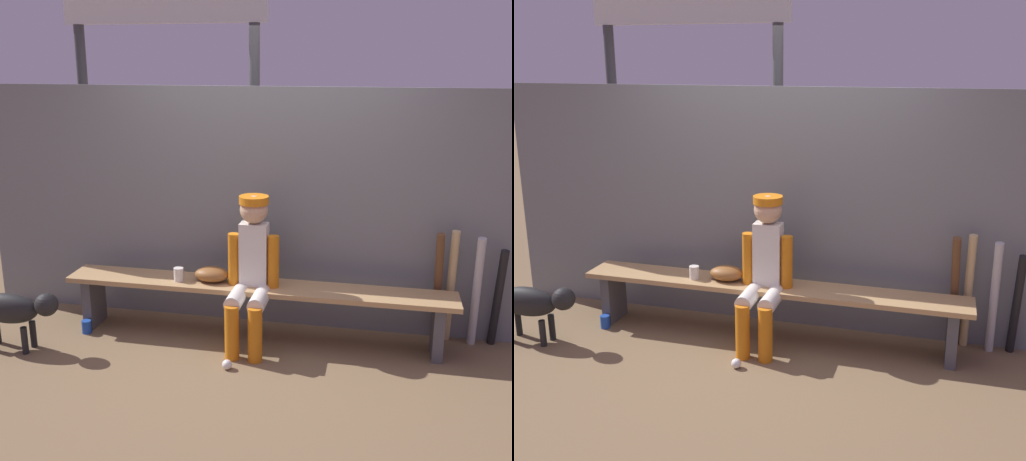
% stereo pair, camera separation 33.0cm
% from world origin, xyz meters
% --- Properties ---
extents(ground_plane, '(30.00, 30.00, 0.00)m').
position_xyz_m(ground_plane, '(0.00, 0.00, 0.00)').
color(ground_plane, brown).
extents(chainlink_fence, '(5.06, 0.03, 2.01)m').
position_xyz_m(chainlink_fence, '(0.00, 0.36, 1.00)').
color(chainlink_fence, slate).
rests_on(chainlink_fence, ground_plane).
extents(dugout_bench, '(3.14, 0.36, 0.47)m').
position_xyz_m(dugout_bench, '(0.00, 0.00, 0.38)').
color(dugout_bench, tan).
rests_on(dugout_bench, ground_plane).
extents(player_seated, '(0.41, 0.55, 1.20)m').
position_xyz_m(player_seated, '(-0.02, -0.11, 0.65)').
color(player_seated, silver).
rests_on(player_seated, ground_plane).
extents(baseball_glove, '(0.28, 0.20, 0.12)m').
position_xyz_m(baseball_glove, '(-0.37, 0.00, 0.53)').
color(baseball_glove, brown).
rests_on(baseball_glove, dugout_bench).
extents(bat_wood_dark, '(0.11, 0.26, 0.94)m').
position_xyz_m(bat_wood_dark, '(1.42, 0.24, 0.47)').
color(bat_wood_dark, brown).
rests_on(bat_wood_dark, ground_plane).
extents(bat_wood_natural, '(0.07, 0.16, 0.95)m').
position_xyz_m(bat_wood_natural, '(1.52, 0.27, 0.47)').
color(bat_wood_natural, tan).
rests_on(bat_wood_natural, ground_plane).
extents(bat_aluminum_silver, '(0.08, 0.19, 0.92)m').
position_xyz_m(bat_aluminum_silver, '(1.71, 0.22, 0.46)').
color(bat_aluminum_silver, '#B7B7BC').
rests_on(bat_aluminum_silver, ground_plane).
extents(bat_aluminum_black, '(0.08, 0.19, 0.83)m').
position_xyz_m(bat_aluminum_black, '(1.88, 0.25, 0.41)').
color(bat_aluminum_black, black).
rests_on(bat_aluminum_black, ground_plane).
extents(baseball, '(0.07, 0.07, 0.07)m').
position_xyz_m(baseball, '(-0.10, -0.55, 0.04)').
color(baseball, white).
rests_on(baseball, ground_plane).
extents(cup_on_ground, '(0.08, 0.08, 0.11)m').
position_xyz_m(cup_on_ground, '(-1.41, -0.19, 0.06)').
color(cup_on_ground, '#1E47AD').
rests_on(cup_on_ground, ground_plane).
extents(cup_on_bench, '(0.08, 0.08, 0.11)m').
position_xyz_m(cup_on_bench, '(-0.63, -0.04, 0.53)').
color(cup_on_bench, silver).
rests_on(cup_on_bench, dugout_bench).
extents(scoreboard, '(2.23, 0.27, 3.47)m').
position_xyz_m(scoreboard, '(-1.06, 1.17, 2.43)').
color(scoreboard, '#3F3F42').
rests_on(scoreboard, ground_plane).
extents(dog, '(0.84, 0.20, 0.49)m').
position_xyz_m(dog, '(-1.80, -0.57, 0.34)').
color(dog, black).
rests_on(dog, ground_plane).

